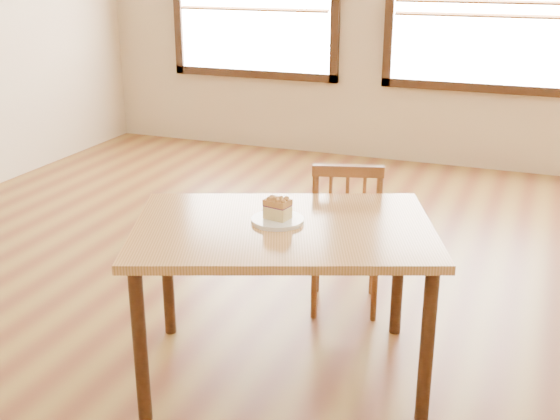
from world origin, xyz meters
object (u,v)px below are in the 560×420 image
Objects in this scene: cafe_table_main at (283,243)px; plate at (278,220)px; cafe_chair_main at (346,234)px; cake_slice at (277,207)px.

plate is (-0.04, 0.02, 0.10)m from cafe_table_main.
cafe_chair_main is 0.80m from cake_slice.
plate is at bearing 64.03° from cafe_chair_main.
cafe_chair_main is 0.77m from plate.
cafe_chair_main is 7.10× the size of cake_slice.
plate reaches higher than cafe_table_main.
cafe_table_main is 0.11m from plate.
cake_slice reaches higher than cafe_table_main.
cafe_table_main is 0.16m from cake_slice.
cake_slice is at bearing 142.86° from plate.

